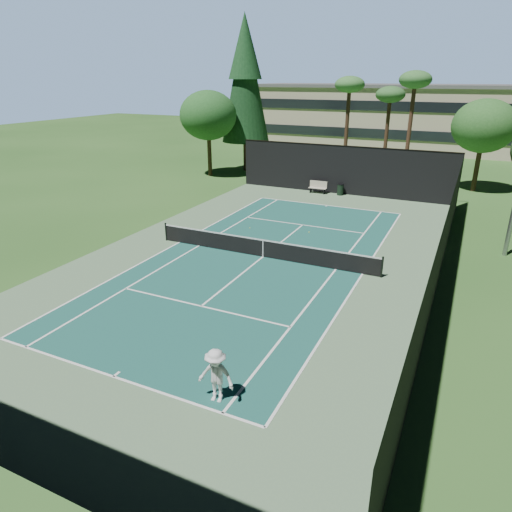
{
  "coord_description": "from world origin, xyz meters",
  "views": [
    {
      "loc": [
        9.6,
        -21.18,
        9.22
      ],
      "look_at": [
        1.0,
        -3.0,
        1.3
      ],
      "focal_mm": 32.0,
      "sensor_mm": 36.0,
      "label": 1
    }
  ],
  "objects_px": {
    "park_bench": "(318,187)",
    "trash_bin": "(340,189)",
    "tennis_ball_c": "(309,232)",
    "tennis_net": "(263,248)",
    "tennis_ball_b": "(233,238)",
    "tennis_ball_d": "(250,228)",
    "player": "(216,376)"
  },
  "relations": [
    {
      "from": "trash_bin",
      "to": "tennis_ball_b",
      "type": "bearing_deg",
      "value": -101.89
    },
    {
      "from": "tennis_ball_b",
      "to": "tennis_ball_d",
      "type": "height_order",
      "value": "tennis_ball_d"
    },
    {
      "from": "tennis_net",
      "to": "tennis_ball_b",
      "type": "relative_size",
      "value": 219.15
    },
    {
      "from": "tennis_ball_b",
      "to": "trash_bin",
      "type": "bearing_deg",
      "value": 78.11
    },
    {
      "from": "park_bench",
      "to": "player",
      "type": "bearing_deg",
      "value": -78.29
    },
    {
      "from": "trash_bin",
      "to": "tennis_ball_c",
      "type": "bearing_deg",
      "value": -85.03
    },
    {
      "from": "tennis_net",
      "to": "park_bench",
      "type": "xyz_separation_m",
      "value": [
        -1.92,
        15.46,
        -0.01
      ]
    },
    {
      "from": "park_bench",
      "to": "trash_bin",
      "type": "bearing_deg",
      "value": 3.7
    },
    {
      "from": "player",
      "to": "park_bench",
      "type": "bearing_deg",
      "value": 97.94
    },
    {
      "from": "tennis_ball_d",
      "to": "player",
      "type": "bearing_deg",
      "value": -67.4
    },
    {
      "from": "park_bench",
      "to": "trash_bin",
      "type": "xyz_separation_m",
      "value": [
        1.91,
        0.12,
        -0.07
      ]
    },
    {
      "from": "tennis_ball_c",
      "to": "trash_bin",
      "type": "height_order",
      "value": "trash_bin"
    },
    {
      "from": "tennis_ball_b",
      "to": "tennis_ball_d",
      "type": "xyz_separation_m",
      "value": [
        0.0,
        2.29,
        0.0
      ]
    },
    {
      "from": "park_bench",
      "to": "trash_bin",
      "type": "height_order",
      "value": "park_bench"
    },
    {
      "from": "trash_bin",
      "to": "tennis_net",
      "type": "bearing_deg",
      "value": -89.97
    },
    {
      "from": "tennis_net",
      "to": "trash_bin",
      "type": "relative_size",
      "value": 13.65
    },
    {
      "from": "tennis_net",
      "to": "park_bench",
      "type": "distance_m",
      "value": 15.57
    },
    {
      "from": "player",
      "to": "park_bench",
      "type": "distance_m",
      "value": 27.45
    },
    {
      "from": "player",
      "to": "tennis_ball_d",
      "type": "bearing_deg",
      "value": 108.83
    },
    {
      "from": "tennis_ball_c",
      "to": "tennis_ball_b",
      "type": "bearing_deg",
      "value": -140.58
    },
    {
      "from": "tennis_ball_c",
      "to": "park_bench",
      "type": "height_order",
      "value": "park_bench"
    },
    {
      "from": "tennis_ball_c",
      "to": "trash_bin",
      "type": "bearing_deg",
      "value": 94.97
    },
    {
      "from": "tennis_ball_d",
      "to": "tennis_net",
      "type": "bearing_deg",
      "value": -56.0
    },
    {
      "from": "tennis_ball_b",
      "to": "trash_bin",
      "type": "distance_m",
      "value": 13.92
    },
    {
      "from": "tennis_net",
      "to": "park_bench",
      "type": "bearing_deg",
      "value": 97.07
    },
    {
      "from": "tennis_net",
      "to": "tennis_ball_c",
      "type": "relative_size",
      "value": 174.92
    },
    {
      "from": "tennis_ball_b",
      "to": "tennis_ball_c",
      "type": "relative_size",
      "value": 0.8
    },
    {
      "from": "tennis_ball_c",
      "to": "park_bench",
      "type": "distance_m",
      "value": 10.77
    },
    {
      "from": "tennis_net",
      "to": "player",
      "type": "distance_m",
      "value": 12.0
    },
    {
      "from": "player",
      "to": "tennis_ball_b",
      "type": "xyz_separation_m",
      "value": [
        -6.53,
        13.39,
        -0.86
      ]
    },
    {
      "from": "tennis_ball_c",
      "to": "tennis_ball_d",
      "type": "distance_m",
      "value": 3.87
    },
    {
      "from": "player",
      "to": "tennis_ball_c",
      "type": "bearing_deg",
      "value": 95.69
    }
  ]
}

